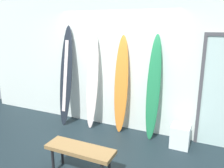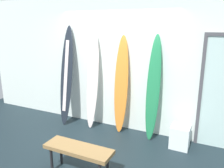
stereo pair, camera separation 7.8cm
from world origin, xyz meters
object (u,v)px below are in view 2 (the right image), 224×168
at_px(surfboard_charcoal, 67,77).
at_px(surfboard_emerald, 153,89).
at_px(surfboard_ivory, 93,81).
at_px(bench, 78,151).
at_px(display_block_left, 180,136).
at_px(surfboard_sunset, 121,86).

relative_size(surfboard_charcoal, surfboard_emerald, 1.07).
distance_m(surfboard_ivory, bench, 1.84).
height_order(surfboard_ivory, surfboard_emerald, surfboard_ivory).
bearing_deg(display_block_left, surfboard_ivory, 176.38).
bearing_deg(surfboard_charcoal, surfboard_emerald, 2.28).
height_order(surfboard_sunset, surfboard_emerald, surfboard_emerald).
bearing_deg(surfboard_ivory, surfboard_emerald, 0.44).
height_order(surfboard_charcoal, surfboard_ivory, surfboard_charcoal).
relative_size(surfboard_ivory, surfboard_sunset, 1.03).
relative_size(surfboard_charcoal, display_block_left, 5.21).
bearing_deg(surfboard_ivory, display_block_left, -3.62).
bearing_deg(display_block_left, surfboard_charcoal, 178.80).
relative_size(surfboard_sunset, display_block_left, 4.79).
bearing_deg(surfboard_charcoal, surfboard_sunset, 5.19).
distance_m(surfboard_charcoal, bench, 2.12).
relative_size(surfboard_sunset, surfboard_emerald, 0.98).
distance_m(surfboard_sunset, surfboard_emerald, 0.69).
distance_m(surfboard_emerald, bench, 1.85).
distance_m(surfboard_ivory, surfboard_sunset, 0.65).
bearing_deg(surfboard_sunset, surfboard_charcoal, -174.81).
height_order(surfboard_ivory, bench, surfboard_ivory).
bearing_deg(bench, surfboard_ivory, 112.63).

